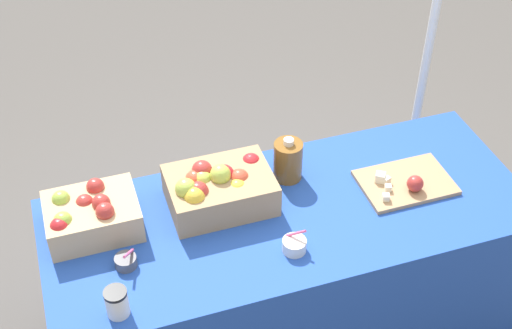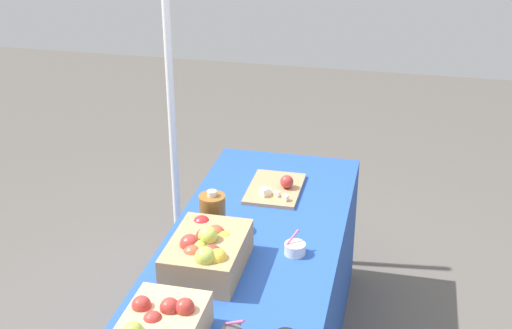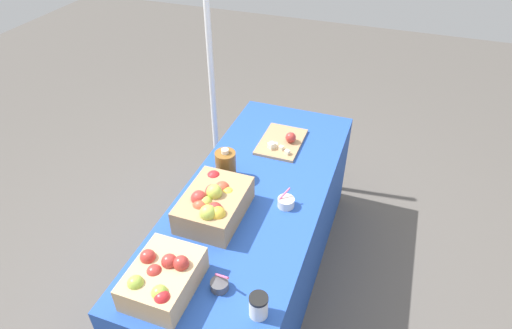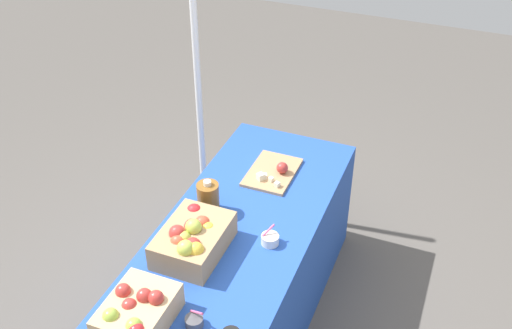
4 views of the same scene
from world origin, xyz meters
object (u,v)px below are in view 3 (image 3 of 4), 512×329
(apple_crate_middle, at_px, (214,203))
(cutting_board_front, at_px, (282,141))
(tent_pole, at_px, (210,60))
(cider_jug, at_px, (226,165))
(sample_bowl_near, at_px, (286,202))
(apple_crate_left, at_px, (163,278))
(coffee_cup, at_px, (259,306))
(sample_bowl_mid, at_px, (220,285))

(apple_crate_middle, relative_size, cutting_board_front, 1.09)
(tent_pole, bearing_deg, cider_jug, -151.12)
(apple_crate_middle, xyz_separation_m, cutting_board_front, (0.74, -0.14, -0.07))
(sample_bowl_near, relative_size, tent_pole, 0.05)
(sample_bowl_near, distance_m, cider_jug, 0.41)
(apple_crate_left, distance_m, apple_crate_middle, 0.49)
(coffee_cup, bearing_deg, cider_jug, 31.31)
(apple_crate_left, xyz_separation_m, cider_jug, (0.80, 0.05, 0.01))
(apple_crate_middle, distance_m, sample_bowl_near, 0.38)
(apple_crate_left, bearing_deg, sample_bowl_near, -26.46)
(cutting_board_front, bearing_deg, apple_crate_left, 172.97)
(tent_pole, bearing_deg, sample_bowl_mid, -154.54)
(sample_bowl_near, height_order, tent_pole, tent_pole)
(apple_crate_left, distance_m, cutting_board_front, 1.24)
(cutting_board_front, bearing_deg, tent_pole, 56.46)
(apple_crate_middle, height_order, cider_jug, cider_jug)
(apple_crate_middle, xyz_separation_m, coffee_cup, (-0.47, -0.41, -0.03))
(sample_bowl_mid, bearing_deg, sample_bowl_near, -11.19)
(cider_jug, bearing_deg, cutting_board_front, -25.23)
(apple_crate_left, bearing_deg, cutting_board_front, -7.03)
(apple_crate_middle, relative_size, sample_bowl_mid, 4.10)
(apple_crate_middle, bearing_deg, tent_pole, 24.96)
(cutting_board_front, height_order, coffee_cup, coffee_cup)
(apple_crate_middle, relative_size, coffee_cup, 3.70)
(coffee_cup, bearing_deg, sample_bowl_near, 7.07)
(apple_crate_left, bearing_deg, cider_jug, 3.72)
(apple_crate_middle, height_order, sample_bowl_mid, apple_crate_middle)
(apple_crate_middle, bearing_deg, sample_bowl_near, -59.26)
(apple_crate_middle, xyz_separation_m, tent_pole, (1.20, 0.56, 0.18))
(apple_crate_left, height_order, cutting_board_front, apple_crate_left)
(apple_crate_left, xyz_separation_m, tent_pole, (1.69, 0.55, 0.19))
(sample_bowl_mid, distance_m, coffee_cup, 0.21)
(cider_jug, xyz_separation_m, tent_pole, (0.89, 0.49, 0.18))
(sample_bowl_near, xyz_separation_m, cider_jug, (0.12, 0.39, 0.06))
(apple_crate_middle, relative_size, tent_pole, 0.20)
(apple_crate_middle, xyz_separation_m, sample_bowl_mid, (-0.40, -0.21, -0.06))
(coffee_cup, relative_size, tent_pole, 0.05)
(tent_pole, bearing_deg, apple_crate_middle, -155.04)
(sample_bowl_mid, bearing_deg, cider_jug, 20.89)
(coffee_cup, xyz_separation_m, tent_pole, (1.67, 0.97, 0.21))
(coffee_cup, height_order, tent_pole, tent_pole)
(sample_bowl_mid, distance_m, cider_jug, 0.77)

